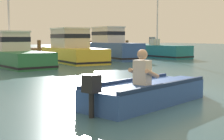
# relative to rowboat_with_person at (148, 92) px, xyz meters

# --- Properties ---
(ground_plane) EXTENTS (120.00, 120.00, 0.00)m
(ground_plane) POSITION_rel_rowboat_with_person_xyz_m (0.92, 0.79, -0.25)
(ground_plane) COLOR #386070
(wooden_dock) EXTENTS (10.65, 1.64, 1.32)m
(wooden_dock) POSITION_rel_rowboat_with_person_xyz_m (8.77, 16.11, 0.41)
(wooden_dock) COLOR brown
(wooden_dock) RESTS_ON ground
(rowboat_with_person) EXTENTS (3.70, 1.78, 1.19)m
(rowboat_with_person) POSITION_rel_rowboat_with_person_xyz_m (0.00, 0.00, 0.00)
(rowboat_with_person) COLOR #2D519E
(rowboat_with_person) RESTS_ON ground
(moored_boat_green) EXTENTS (2.23, 6.59, 3.93)m
(moored_boat_green) POSITION_rel_rowboat_with_person_xyz_m (0.62, 11.47, 0.41)
(moored_boat_green) COLOR #287042
(moored_boat_green) RESTS_ON ground
(moored_boat_yellow) EXTENTS (2.50, 5.64, 2.01)m
(moored_boat_yellow) POSITION_rel_rowboat_with_person_xyz_m (4.37, 11.77, 0.49)
(moored_boat_yellow) COLOR gold
(moored_boat_yellow) RESTS_ON ground
(moored_boat_blue) EXTENTS (2.31, 5.89, 2.18)m
(moored_boat_blue) POSITION_rel_rowboat_with_person_xyz_m (7.83, 12.84, 0.57)
(moored_boat_blue) COLOR #2D519E
(moored_boat_blue) RESTS_ON ground
(moored_boat_teal) EXTENTS (1.71, 5.20, 4.74)m
(moored_boat_teal) POSITION_rel_rowboat_with_person_xyz_m (11.52, 12.13, 0.19)
(moored_boat_teal) COLOR #1E727A
(moored_boat_teal) RESTS_ON ground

